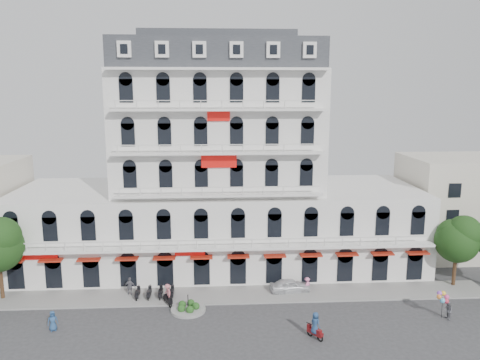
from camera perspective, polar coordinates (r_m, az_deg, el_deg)
The scene contains 14 objects.
ground at distance 39.30m, azimuth -2.17°, elevation -19.45°, with size 120.00×120.00×0.00m, color #38383A.
sidewalk at distance 47.25m, azimuth -2.40°, elevation -13.86°, with size 53.00×4.00×0.16m, color gray.
main_building at distance 52.85m, azimuth -2.64°, elevation 0.08°, with size 45.00×15.00×25.80m.
flank_building_east at distance 63.50m, azimuth 25.59°, elevation -2.81°, with size 14.00×10.00×12.00m, color beige.
traffic_island at distance 44.53m, azimuth -6.34°, elevation -15.28°, with size 3.20×3.20×1.60m.
parked_scooter_row at distance 47.46m, azimuth -10.32°, elevation -14.03°, with size 4.40×1.80×1.10m, color black, non-canonical shape.
tree_east_inner at distance 52.41m, azimuth 25.03°, elevation -6.38°, with size 4.40×4.37×7.57m.
parked_car at distance 48.05m, azimuth 6.12°, elevation -12.69°, with size 1.62×4.02×1.37m, color silver.
rider_east at distance 40.01m, azimuth 9.16°, elevation -17.09°, with size 1.16×1.45×2.30m.
rider_center at distance 45.44m, azimuth -8.81°, elevation -13.59°, with size 1.05×1.56×2.13m.
pedestrian_left at distance 43.75m, azimuth -21.87°, elevation -15.65°, with size 0.85×0.55×1.74m, color navy.
pedestrian_mid at distance 48.06m, azimuth -13.26°, elevation -12.56°, with size 1.13×0.47×1.93m, color slate.
pedestrian_right at distance 48.32m, azimuth 8.18°, elevation -12.51°, with size 0.97×0.56×1.51m, color pink.
balloon_vendor at distance 46.14m, azimuth 23.83°, elevation -13.84°, with size 1.29×1.24×2.45m.
Camera 1 is at (-0.55, -33.93, 19.82)m, focal length 35.00 mm.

